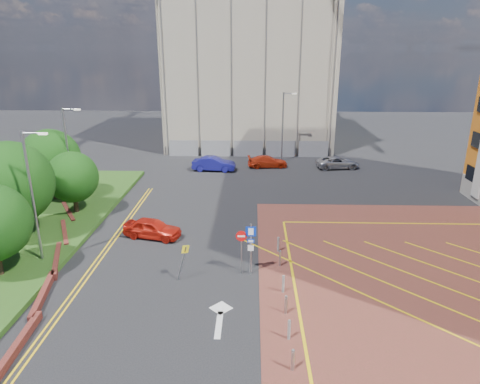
{
  "coord_description": "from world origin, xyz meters",
  "views": [
    {
      "loc": [
        0.56,
        -21.54,
        12.73
      ],
      "look_at": [
        -0.22,
        4.2,
        4.05
      ],
      "focal_mm": 32.0,
      "sensor_mm": 36.0,
      "label": 1
    }
  ],
  "objects_px": {
    "tree_b": "(10,183)",
    "tree_d": "(51,159)",
    "car_silver_back": "(337,163)",
    "warning_sign": "(183,258)",
    "car_red_left": "(152,228)",
    "car_blue_back": "(214,164)",
    "lamp_left_far": "(69,153)",
    "car_red_back": "(268,161)",
    "sign_cluster": "(247,244)",
    "tree_c": "(72,177)",
    "lamp_left_near": "(33,192)",
    "lamp_back": "(283,124)"
  },
  "relations": [
    {
      "from": "lamp_left_near",
      "to": "car_red_left",
      "type": "bearing_deg",
      "value": 33.65
    },
    {
      "from": "lamp_back",
      "to": "warning_sign",
      "type": "distance_m",
      "value": 29.01
    },
    {
      "from": "car_silver_back",
      "to": "warning_sign",
      "type": "bearing_deg",
      "value": 144.07
    },
    {
      "from": "tree_c",
      "to": "car_red_back",
      "type": "xyz_separation_m",
      "value": [
        15.74,
        15.13,
        -2.55
      ]
    },
    {
      "from": "lamp_left_far",
      "to": "tree_d",
      "type": "bearing_deg",
      "value": 154.32
    },
    {
      "from": "lamp_left_near",
      "to": "car_red_left",
      "type": "distance_m",
      "value": 8.18
    },
    {
      "from": "lamp_left_far",
      "to": "warning_sign",
      "type": "bearing_deg",
      "value": -46.97
    },
    {
      "from": "warning_sign",
      "to": "lamp_left_near",
      "type": "bearing_deg",
      "value": 168.24
    },
    {
      "from": "tree_d",
      "to": "lamp_back",
      "type": "distance_m",
      "value": 25.47
    },
    {
      "from": "lamp_left_far",
      "to": "car_red_left",
      "type": "height_order",
      "value": "lamp_left_far"
    },
    {
      "from": "lamp_left_near",
      "to": "car_red_back",
      "type": "height_order",
      "value": "lamp_left_near"
    },
    {
      "from": "car_red_left",
      "to": "warning_sign",
      "type": "bearing_deg",
      "value": -138.3
    },
    {
      "from": "tree_b",
      "to": "tree_d",
      "type": "height_order",
      "value": "tree_b"
    },
    {
      "from": "lamp_left_near",
      "to": "tree_c",
      "type": "bearing_deg",
      "value": 97.69
    },
    {
      "from": "lamp_back",
      "to": "lamp_left_near",
      "type": "bearing_deg",
      "value": -122.4
    },
    {
      "from": "lamp_left_far",
      "to": "sign_cluster",
      "type": "distance_m",
      "value": 18.58
    },
    {
      "from": "tree_b",
      "to": "tree_c",
      "type": "height_order",
      "value": "tree_b"
    },
    {
      "from": "lamp_left_near",
      "to": "car_red_back",
      "type": "distance_m",
      "value": 27.68
    },
    {
      "from": "lamp_back",
      "to": "sign_cluster",
      "type": "distance_m",
      "value": 27.38
    },
    {
      "from": "tree_d",
      "to": "lamp_back",
      "type": "xyz_separation_m",
      "value": [
        20.58,
        15.0,
        0.49
      ]
    },
    {
      "from": "sign_cluster",
      "to": "car_red_left",
      "type": "height_order",
      "value": "sign_cluster"
    },
    {
      "from": "tree_b",
      "to": "lamp_left_far",
      "type": "xyz_separation_m",
      "value": [
        1.08,
        7.0,
        0.42
      ]
    },
    {
      "from": "lamp_left_near",
      "to": "car_blue_back",
      "type": "relative_size",
      "value": 1.72
    },
    {
      "from": "warning_sign",
      "to": "car_silver_back",
      "type": "height_order",
      "value": "warning_sign"
    },
    {
      "from": "warning_sign",
      "to": "car_red_left",
      "type": "relative_size",
      "value": 0.55
    },
    {
      "from": "tree_c",
      "to": "car_red_left",
      "type": "xyz_separation_m",
      "value": [
        7.04,
        -4.03,
        -2.5
      ]
    },
    {
      "from": "tree_b",
      "to": "car_red_back",
      "type": "bearing_deg",
      "value": 48.61
    },
    {
      "from": "car_red_back",
      "to": "lamp_left_near",
      "type": "bearing_deg",
      "value": 141.47
    },
    {
      "from": "tree_b",
      "to": "car_silver_back",
      "type": "bearing_deg",
      "value": 37.91
    },
    {
      "from": "lamp_back",
      "to": "car_red_back",
      "type": "xyz_separation_m",
      "value": [
        -1.84,
        -2.87,
        -3.72
      ]
    },
    {
      "from": "lamp_left_near",
      "to": "car_silver_back",
      "type": "relative_size",
      "value": 1.7
    },
    {
      "from": "tree_c",
      "to": "tree_d",
      "type": "height_order",
      "value": "tree_d"
    },
    {
      "from": "tree_c",
      "to": "lamp_left_far",
      "type": "height_order",
      "value": "lamp_left_far"
    },
    {
      "from": "tree_d",
      "to": "car_silver_back",
      "type": "bearing_deg",
      "value": 24.11
    },
    {
      "from": "lamp_left_far",
      "to": "car_red_left",
      "type": "xyz_separation_m",
      "value": [
        7.96,
        -6.03,
        -3.97
      ]
    },
    {
      "from": "sign_cluster",
      "to": "car_red_left",
      "type": "bearing_deg",
      "value": 143.61
    },
    {
      "from": "sign_cluster",
      "to": "warning_sign",
      "type": "xyz_separation_m",
      "value": [
        -3.61,
        -0.88,
        -0.52
      ]
    },
    {
      "from": "lamp_left_far",
      "to": "car_red_back",
      "type": "xyz_separation_m",
      "value": [
        16.66,
        13.13,
        -4.02
      ]
    },
    {
      "from": "tree_b",
      "to": "car_red_back",
      "type": "xyz_separation_m",
      "value": [
        17.74,
        20.13,
        -3.59
      ]
    },
    {
      "from": "lamp_left_near",
      "to": "lamp_back",
      "type": "relative_size",
      "value": 1.0
    },
    {
      "from": "sign_cluster",
      "to": "car_red_back",
      "type": "xyz_separation_m",
      "value": [
        1.95,
        24.15,
        -1.31
      ]
    },
    {
      "from": "lamp_back",
      "to": "car_red_left",
      "type": "height_order",
      "value": "lamp_back"
    },
    {
      "from": "car_silver_back",
      "to": "tree_b",
      "type": "bearing_deg",
      "value": 120.27
    },
    {
      "from": "tree_c",
      "to": "lamp_left_far",
      "type": "relative_size",
      "value": 0.61
    },
    {
      "from": "car_red_left",
      "to": "car_blue_back",
      "type": "relative_size",
      "value": 0.88
    },
    {
      "from": "car_red_left",
      "to": "tree_b",
      "type": "bearing_deg",
      "value": 109.56
    },
    {
      "from": "car_red_left",
      "to": "sign_cluster",
      "type": "bearing_deg",
      "value": -112.92
    },
    {
      "from": "lamp_left_near",
      "to": "lamp_left_far",
      "type": "height_order",
      "value": "same"
    },
    {
      "from": "tree_b",
      "to": "warning_sign",
      "type": "bearing_deg",
      "value": -21.89
    },
    {
      "from": "lamp_left_near",
      "to": "sign_cluster",
      "type": "height_order",
      "value": "lamp_left_near"
    }
  ]
}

